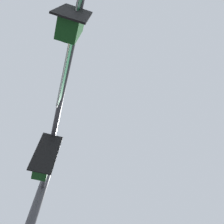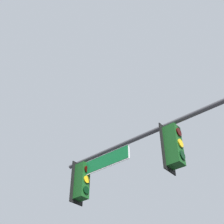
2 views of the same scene
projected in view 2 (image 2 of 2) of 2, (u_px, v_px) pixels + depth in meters
signal_pole_near at (191, 182)px, 6.93m from camera, size 5.76×1.56×6.90m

